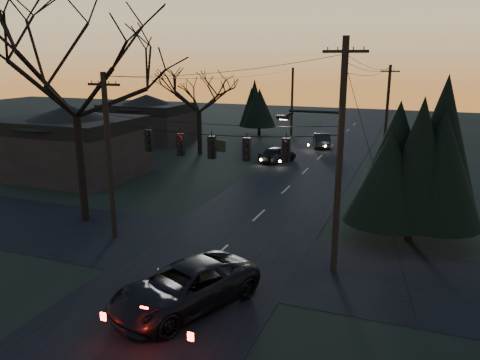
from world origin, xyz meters
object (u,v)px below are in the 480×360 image
at_px(bare_tree_left, 73,72).
at_px(sedan_oncoming_a, 277,154).
at_px(utility_pole_right, 333,271).
at_px(evergreen_right, 416,159).
at_px(sedan_oncoming_b, 321,140).
at_px(utility_pole_left, 115,237).
at_px(utility_pole_far_l, 291,135).
at_px(suv_near, 185,287).
at_px(utility_pole_far_r, 384,154).

bearing_deg(bare_tree_left, sedan_oncoming_a, 72.58).
distance_m(utility_pole_right, evergreen_right, 7.30).
bearing_deg(utility_pole_right, bare_tree_left, 173.72).
xyz_separation_m(bare_tree_left, sedan_oncoming_a, (5.96, 19.00, -7.70)).
distance_m(bare_tree_left, sedan_oncoming_b, 29.75).
distance_m(utility_pole_left, evergreen_right, 15.92).
bearing_deg(utility_pole_far_l, sedan_oncoming_a, -79.69).
bearing_deg(suv_near, evergreen_right, 77.13).
xyz_separation_m(utility_pole_far_r, utility_pole_far_l, (-11.50, 8.00, 0.00)).
relative_size(utility_pole_left, bare_tree_left, 0.71).
bearing_deg(utility_pole_far_l, utility_pole_right, -72.28).
xyz_separation_m(utility_pole_far_r, evergreen_right, (2.96, -22.88, 4.28)).
xyz_separation_m(utility_pole_far_r, sedan_oncoming_a, (-8.70, -7.39, 0.72)).
height_order(utility_pole_left, sedan_oncoming_b, utility_pole_left).
xyz_separation_m(utility_pole_left, utility_pole_far_l, (0.00, 36.00, 0.00)).
xyz_separation_m(utility_pole_left, bare_tree_left, (-3.16, 1.61, 8.41)).
bearing_deg(sedan_oncoming_b, evergreen_right, 96.02).
xyz_separation_m(bare_tree_left, evergreen_right, (17.62, 3.51, -4.14)).
relative_size(utility_pole_left, utility_pole_far_l, 1.06).
xyz_separation_m(utility_pole_left, utility_pole_far_r, (11.50, 28.00, 0.00)).
distance_m(utility_pole_far_l, suv_near, 41.63).
bearing_deg(sedan_oncoming_b, bare_tree_left, 58.05).
bearing_deg(sedan_oncoming_a, utility_pole_right, 131.85).
distance_m(utility_pole_far_r, sedan_oncoming_b, 6.57).
height_order(utility_pole_right, utility_pole_left, utility_pole_right).
relative_size(bare_tree_left, sedan_oncoming_a, 2.86).
bearing_deg(bare_tree_left, suv_near, -33.82).
relative_size(suv_near, sedan_oncoming_b, 1.31).
distance_m(utility_pole_right, utility_pole_far_r, 28.00).
bearing_deg(utility_pole_left, sedan_oncoming_a, 82.26).
height_order(utility_pole_right, bare_tree_left, bare_tree_left).
bearing_deg(suv_near, utility_pole_left, 167.43).
bearing_deg(utility_pole_far_r, sedan_oncoming_a, -139.65).
height_order(utility_pole_far_l, sedan_oncoming_a, utility_pole_far_l).
height_order(evergreen_right, sedan_oncoming_b, evergreen_right).
relative_size(utility_pole_left, suv_near, 1.43).
bearing_deg(utility_pole_far_r, evergreen_right, -82.63).
bearing_deg(utility_pole_left, utility_pole_right, 0.00).
bearing_deg(sedan_oncoming_b, suv_near, 77.58).
bearing_deg(suv_near, sedan_oncoming_b, 116.96).
xyz_separation_m(suv_near, sedan_oncoming_a, (-4.00, 25.67, -0.11)).
height_order(evergreen_right, suv_near, evergreen_right).
xyz_separation_m(utility_pole_left, suv_near, (6.80, -5.06, 0.83)).
xyz_separation_m(utility_pole_right, sedan_oncoming_a, (-8.70, 20.61, 0.72)).
height_order(utility_pole_far_l, suv_near, utility_pole_far_l).
height_order(utility_pole_far_r, suv_near, utility_pole_far_r).
relative_size(utility_pole_right, bare_tree_left, 0.83).
xyz_separation_m(utility_pole_far_l, evergreen_right, (14.46, -30.88, 4.28)).
relative_size(sedan_oncoming_a, sedan_oncoming_b, 0.92).
bearing_deg(bare_tree_left, utility_pole_right, -6.28).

